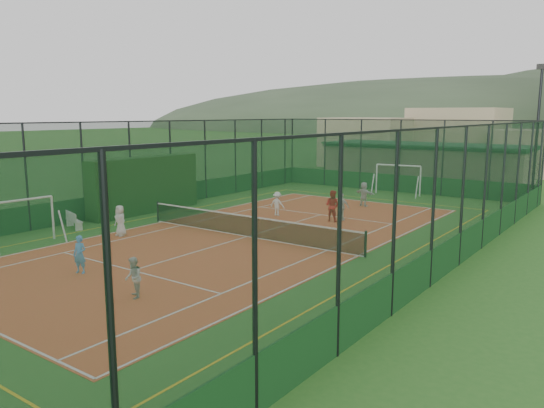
% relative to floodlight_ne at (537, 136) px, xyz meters
% --- Properties ---
extents(ground, '(300.00, 300.00, 0.00)m').
position_rel_floodlight_ne_xyz_m(ground, '(-8.60, -16.60, -4.12)').
color(ground, '#2C6623').
rests_on(ground, ground).
extents(court_slab, '(11.17, 23.97, 0.01)m').
position_rel_floodlight_ne_xyz_m(court_slab, '(-8.60, -16.60, -4.12)').
color(court_slab, '#C7562C').
rests_on(court_slab, ground).
extents(tennis_net, '(11.67, 0.12, 1.06)m').
position_rel_floodlight_ne_xyz_m(tennis_net, '(-8.60, -16.60, -3.59)').
color(tennis_net, black).
rests_on(tennis_net, ground).
extents(perimeter_fence, '(18.12, 34.12, 5.00)m').
position_rel_floodlight_ne_xyz_m(perimeter_fence, '(-8.60, -16.60, -1.62)').
color(perimeter_fence, '#11331C').
rests_on(perimeter_fence, ground).
extents(floodlight_ne, '(0.60, 0.26, 8.25)m').
position_rel_floodlight_ne_xyz_m(floodlight_ne, '(0.00, 0.00, 0.00)').
color(floodlight_ne, black).
rests_on(floodlight_ne, ground).
extents(clubhouse, '(15.20, 7.20, 3.15)m').
position_rel_floodlight_ne_xyz_m(clubhouse, '(-8.60, 5.40, -2.55)').
color(clubhouse, tan).
rests_on(clubhouse, ground).
extents(hedge_left, '(1.05, 7.02, 3.07)m').
position_rel_floodlight_ne_xyz_m(hedge_left, '(-16.90, -15.24, -2.59)').
color(hedge_left, black).
rests_on(hedge_left, ground).
extents(white_bench, '(1.54, 0.81, 0.84)m').
position_rel_floodlight_ne_xyz_m(white_bench, '(-16.40, -20.07, -3.71)').
color(white_bench, white).
rests_on(white_bench, ground).
extents(futsal_goal_near, '(2.96, 0.96, 1.89)m').
position_rel_floodlight_ne_xyz_m(futsal_goal_near, '(-15.28, -23.27, -3.18)').
color(futsal_goal_near, white).
rests_on(futsal_goal_near, ground).
extents(futsal_goal_far, '(3.17, 1.24, 1.99)m').
position_rel_floodlight_ne_xyz_m(futsal_goal_far, '(-8.12, -0.90, -3.13)').
color(futsal_goal_far, white).
rests_on(futsal_goal_far, ground).
extents(child_near_left, '(0.71, 0.49, 1.39)m').
position_rel_floodlight_ne_xyz_m(child_near_left, '(-13.29, -19.80, -3.42)').
color(child_near_left, white).
rests_on(child_near_left, court_slab).
extents(child_near_mid, '(0.56, 0.46, 1.31)m').
position_rel_floodlight_ne_xyz_m(child_near_mid, '(-9.82, -24.22, -3.46)').
color(child_near_mid, '#54A2EE').
rests_on(child_near_mid, court_slab).
extents(child_near_right, '(0.76, 0.73, 1.24)m').
position_rel_floodlight_ne_xyz_m(child_near_right, '(-6.34, -24.79, -3.49)').
color(child_near_right, silver).
rests_on(child_near_right, court_slab).
extents(child_far_left, '(0.88, 0.58, 1.28)m').
position_rel_floodlight_ne_xyz_m(child_far_left, '(-10.38, -11.77, -3.47)').
color(child_far_left, white).
rests_on(child_far_left, court_slab).
extents(child_far_right, '(0.84, 0.39, 1.40)m').
position_rel_floodlight_ne_xyz_m(child_far_right, '(-6.97, -10.88, -3.42)').
color(child_far_right, silver).
rests_on(child_far_right, court_slab).
extents(child_far_back, '(1.39, 0.75, 1.43)m').
position_rel_floodlight_ne_xyz_m(child_far_back, '(-7.98, -6.29, -3.40)').
color(child_far_back, silver).
rests_on(child_far_back, court_slab).
extents(coach, '(0.78, 0.61, 1.59)m').
position_rel_floodlight_ne_xyz_m(coach, '(-7.25, -11.36, -3.32)').
color(coach, '#B41319').
rests_on(coach, court_slab).
extents(tennis_balls, '(5.11, 1.00, 0.07)m').
position_rel_floodlight_ne_xyz_m(tennis_balls, '(-9.37, -14.81, -4.08)').
color(tennis_balls, '#CCE033').
rests_on(tennis_balls, court_slab).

